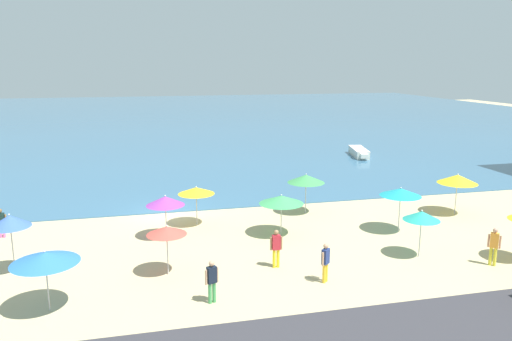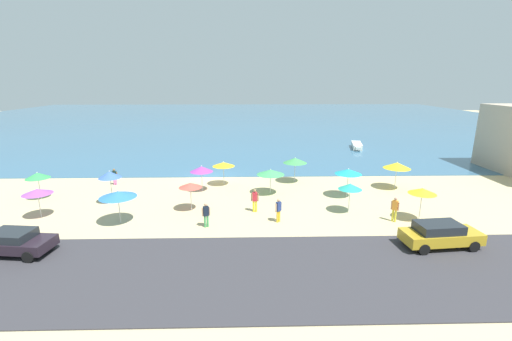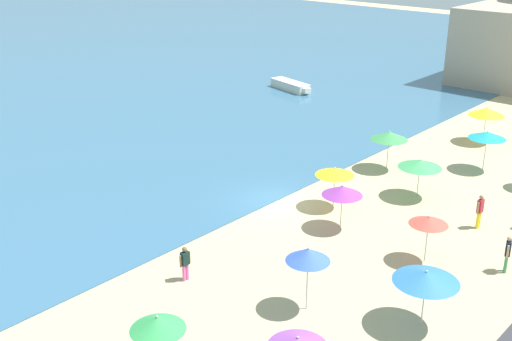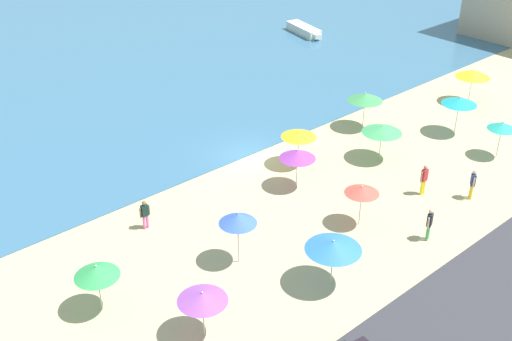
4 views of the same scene
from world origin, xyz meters
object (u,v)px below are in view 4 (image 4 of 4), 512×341
beach_umbrella_1 (362,190)px  beach_umbrella_12 (96,271)px  bather_2 (473,183)px  skiff_nearshore (304,30)px  beach_umbrella_7 (238,218)px  bather_1 (429,223)px  bather_3 (424,178)px  beach_umbrella_9 (333,245)px  beach_umbrella_11 (502,126)px  beach_umbrella_0 (460,101)px  beach_umbrella_4 (297,154)px  beach_umbrella_8 (382,129)px  beach_umbrella_5 (202,297)px  beach_umbrella_2 (299,134)px  beach_umbrella_6 (473,73)px  beach_umbrella_13 (365,97)px  bather_0 (145,213)px

beach_umbrella_1 → beach_umbrella_12: beach_umbrella_12 is taller
bather_2 → skiff_nearshore: (13.68, 26.22, -0.53)m
beach_umbrella_7 → beach_umbrella_12: bearing=168.8°
bather_1 → bather_3: size_ratio=0.97×
beach_umbrella_9 → beach_umbrella_11: beach_umbrella_9 is taller
bather_1 → bather_3: 4.27m
beach_umbrella_0 → beach_umbrella_4: bearing=171.1°
beach_umbrella_12 → beach_umbrella_11: bearing=-8.4°
beach_umbrella_7 → bather_2: bearing=-17.1°
beach_umbrella_7 → beach_umbrella_11: 18.45m
beach_umbrella_8 → beach_umbrella_7: bearing=-170.6°
beach_umbrella_1 → beach_umbrella_4: 4.72m
skiff_nearshore → beach_umbrella_1: bearing=-130.0°
beach_umbrella_12 → beach_umbrella_5: bearing=-60.0°
beach_umbrella_7 → beach_umbrella_8: beach_umbrella_7 is taller
beach_umbrella_2 → beach_umbrella_7: beach_umbrella_7 is taller
beach_umbrella_6 → bather_2: (-11.26, -7.29, -1.23)m
beach_umbrella_12 → beach_umbrella_13: (21.71, 4.32, 0.14)m
beach_umbrella_6 → beach_umbrella_8: bearing=-174.0°
beach_umbrella_11 → bather_2: size_ratio=1.36×
bather_1 → beach_umbrella_8: bearing=55.2°
beach_umbrella_4 → bather_2: size_ratio=1.37×
skiff_nearshore → beach_umbrella_11: bearing=-108.6°
beach_umbrella_1 → skiff_nearshore: bearing=50.0°
bather_0 → beach_umbrella_2: bearing=-1.9°
beach_umbrella_5 → bather_1: size_ratio=1.29×
beach_umbrella_11 → beach_umbrella_12: bearing=171.6°
beach_umbrella_6 → beach_umbrella_9: bearing=-161.9°
beach_umbrella_9 → skiff_nearshore: 35.93m
beach_umbrella_2 → bather_3: 7.41m
beach_umbrella_2 → beach_umbrella_7: 9.82m
beach_umbrella_4 → beach_umbrella_9: beach_umbrella_9 is taller
beach_umbrella_13 → bather_0: beach_umbrella_13 is taller
beach_umbrella_13 → beach_umbrella_2: bearing=-173.3°
beach_umbrella_4 → bather_1: (1.26, -7.77, -1.07)m
beach_umbrella_0 → beach_umbrella_9: size_ratio=1.02×
beach_umbrella_4 → skiff_nearshore: bearing=44.0°
beach_umbrella_2 → beach_umbrella_13: 6.81m
beach_umbrella_11 → bather_1: bearing=-167.2°
beach_umbrella_7 → bather_2: (12.92, -3.98, -1.44)m
beach_umbrella_0 → beach_umbrella_1: beach_umbrella_0 is taller
beach_umbrella_0 → beach_umbrella_1: size_ratio=1.11×
beach_umbrella_11 → beach_umbrella_12: (-24.67, 3.64, -0.01)m
beach_umbrella_1 → bather_0: size_ratio=1.43×
beach_umbrella_5 → skiff_nearshore: size_ratio=0.47×
beach_umbrella_11 → bather_1: size_ratio=1.36×
beach_umbrella_1 → skiff_nearshore: size_ratio=0.48×
beach_umbrella_13 → bather_3: size_ratio=1.40×
beach_umbrella_5 → beach_umbrella_12: bearing=120.0°
beach_umbrella_8 → beach_umbrella_13: beach_umbrella_13 is taller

